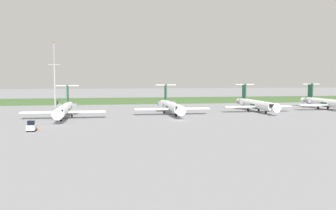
{
  "coord_description": "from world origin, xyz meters",
  "views": [
    {
      "loc": [
        -18.73,
        -96.65,
        11.36
      ],
      "look_at": [
        0.0,
        13.95,
        3.0
      ],
      "focal_mm": 39.94,
      "sensor_mm": 36.0,
      "label": 1
    }
  ],
  "objects_px": {
    "regional_jet_second": "(64,109)",
    "baggage_tug": "(32,127)",
    "regional_jet_fourth": "(256,104)",
    "safety_cone_front_marker": "(40,128)",
    "regional_jet_fifth": "(326,102)",
    "regional_jet_third": "(171,106)",
    "antenna_mast": "(55,80)"
  },
  "relations": [
    {
      "from": "regional_jet_second",
      "to": "baggage_tug",
      "type": "height_order",
      "value": "regional_jet_second"
    },
    {
      "from": "regional_jet_fourth",
      "to": "safety_cone_front_marker",
      "type": "xyz_separation_m",
      "value": [
        -63.25,
        -31.88,
        -2.26
      ]
    },
    {
      "from": "regional_jet_fourth",
      "to": "safety_cone_front_marker",
      "type": "bearing_deg",
      "value": -153.25
    },
    {
      "from": "regional_jet_fifth",
      "to": "baggage_tug",
      "type": "relative_size",
      "value": 9.69
    },
    {
      "from": "baggage_tug",
      "to": "regional_jet_fourth",
      "type": "bearing_deg",
      "value": 28.5
    },
    {
      "from": "regional_jet_second",
      "to": "regional_jet_fifth",
      "type": "xyz_separation_m",
      "value": [
        88.04,
        12.72,
        0.0
      ]
    },
    {
      "from": "regional_jet_third",
      "to": "antenna_mast",
      "type": "distance_m",
      "value": 50.79
    },
    {
      "from": "regional_jet_third",
      "to": "antenna_mast",
      "type": "relative_size",
      "value": 1.26
    },
    {
      "from": "antenna_mast",
      "to": "regional_jet_fourth",
      "type": "bearing_deg",
      "value": -22.58
    },
    {
      "from": "regional_jet_second",
      "to": "regional_jet_fourth",
      "type": "distance_m",
      "value": 61.19
    },
    {
      "from": "regional_jet_second",
      "to": "regional_jet_fifth",
      "type": "height_order",
      "value": "same"
    },
    {
      "from": "regional_jet_second",
      "to": "baggage_tug",
      "type": "relative_size",
      "value": 9.69
    },
    {
      "from": "regional_jet_fourth",
      "to": "baggage_tug",
      "type": "distance_m",
      "value": 73.42
    },
    {
      "from": "regional_jet_second",
      "to": "safety_cone_front_marker",
      "type": "xyz_separation_m",
      "value": [
        -2.8,
        -22.34,
        -2.26
      ]
    },
    {
      "from": "regional_jet_fourth",
      "to": "baggage_tug",
      "type": "height_order",
      "value": "regional_jet_fourth"
    },
    {
      "from": "baggage_tug",
      "to": "safety_cone_front_marker",
      "type": "bearing_deg",
      "value": 68.13
    },
    {
      "from": "regional_jet_fourth",
      "to": "antenna_mast",
      "type": "height_order",
      "value": "antenna_mast"
    },
    {
      "from": "regional_jet_third",
      "to": "regional_jet_fourth",
      "type": "distance_m",
      "value": 29.47
    },
    {
      "from": "regional_jet_second",
      "to": "safety_cone_front_marker",
      "type": "bearing_deg",
      "value": -97.15
    },
    {
      "from": "safety_cone_front_marker",
      "to": "baggage_tug",
      "type": "bearing_deg",
      "value": -111.87
    },
    {
      "from": "regional_jet_fifth",
      "to": "safety_cone_front_marker",
      "type": "distance_m",
      "value": 97.4
    },
    {
      "from": "regional_jet_fourth",
      "to": "regional_jet_third",
      "type": "bearing_deg",
      "value": -172.04
    },
    {
      "from": "regional_jet_third",
      "to": "safety_cone_front_marker",
      "type": "bearing_deg",
      "value": -140.78
    },
    {
      "from": "safety_cone_front_marker",
      "to": "regional_jet_fifth",
      "type": "bearing_deg",
      "value": 21.11
    },
    {
      "from": "regional_jet_fifth",
      "to": "regional_jet_third",
      "type": "bearing_deg",
      "value": -172.7
    },
    {
      "from": "regional_jet_fifth",
      "to": "regional_jet_fourth",
      "type": "bearing_deg",
      "value": -173.41
    },
    {
      "from": "regional_jet_third",
      "to": "regional_jet_fourth",
      "type": "bearing_deg",
      "value": 7.96
    },
    {
      "from": "regional_jet_fourth",
      "to": "safety_cone_front_marker",
      "type": "distance_m",
      "value": 70.86
    },
    {
      "from": "regional_jet_fourth",
      "to": "antenna_mast",
      "type": "bearing_deg",
      "value": 157.42
    },
    {
      "from": "regional_jet_second",
      "to": "antenna_mast",
      "type": "bearing_deg",
      "value": 100.89
    },
    {
      "from": "regional_jet_third",
      "to": "regional_jet_fourth",
      "type": "height_order",
      "value": "same"
    },
    {
      "from": "regional_jet_third",
      "to": "baggage_tug",
      "type": "height_order",
      "value": "regional_jet_third"
    }
  ]
}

